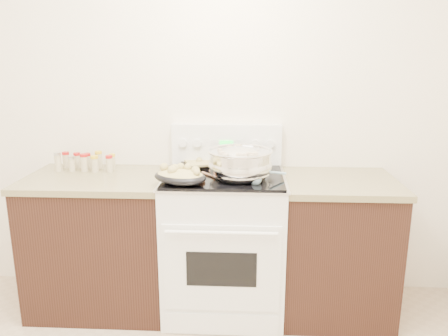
{
  "coord_description": "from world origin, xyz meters",
  "views": [
    {
      "loc": [
        0.49,
        -1.27,
        1.68
      ],
      "look_at": [
        0.35,
        1.37,
        1.0
      ],
      "focal_mm": 35.0,
      "sensor_mm": 36.0,
      "label": 1
    }
  ],
  "objects": [
    {
      "name": "roasting_pan",
      "position": [
        0.1,
        1.21,
        0.99
      ],
      "size": [
        0.4,
        0.35,
        0.12
      ],
      "color": "black",
      "rests_on": "kitchen_range"
    },
    {
      "name": "counter_right",
      "position": [
        1.08,
        1.43,
        0.46
      ],
      "size": [
        0.73,
        0.67,
        0.92
      ],
      "color": "black",
      "rests_on": "ground"
    },
    {
      "name": "mixing_bowl",
      "position": [
        0.45,
        1.34,
        1.04
      ],
      "size": [
        0.47,
        0.47,
        0.24
      ],
      "color": "silver",
      "rests_on": "kitchen_range"
    },
    {
      "name": "kitchen_range",
      "position": [
        0.35,
        1.42,
        0.49
      ],
      "size": [
        0.78,
        0.73,
        1.22
      ],
      "color": "white",
      "rests_on": "ground"
    },
    {
      "name": "blue_ladle",
      "position": [
        0.55,
        1.23,
        0.98
      ],
      "size": [
        0.24,
        0.18,
        0.1
      ],
      "color": "#8DB8D3",
      "rests_on": "kitchen_range"
    },
    {
      "name": "wooden_spoon",
      "position": [
        0.25,
        1.28,
        0.95
      ],
      "size": [
        0.19,
        0.22,
        0.04
      ],
      "color": "#AD704F",
      "rests_on": "kitchen_range"
    },
    {
      "name": "baking_sheet",
      "position": [
        0.26,
        1.7,
        0.96
      ],
      "size": [
        0.51,
        0.43,
        0.06
      ],
      "color": "black",
      "rests_on": "kitchen_range"
    },
    {
      "name": "room_shell",
      "position": [
        0.0,
        0.0,
        1.7
      ],
      "size": [
        4.1,
        3.6,
        2.75
      ],
      "color": "white",
      "rests_on": "ground"
    },
    {
      "name": "spice_jars",
      "position": [
        -0.61,
        1.58,
        0.98
      ],
      "size": [
        0.4,
        0.15,
        0.13
      ],
      "color": "#BFB28C",
      "rests_on": "counter_left"
    },
    {
      "name": "counter_left",
      "position": [
        -0.48,
        1.43,
        0.46
      ],
      "size": [
        0.93,
        0.67,
        0.92
      ],
      "color": "black",
      "rests_on": "ground"
    }
  ]
}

